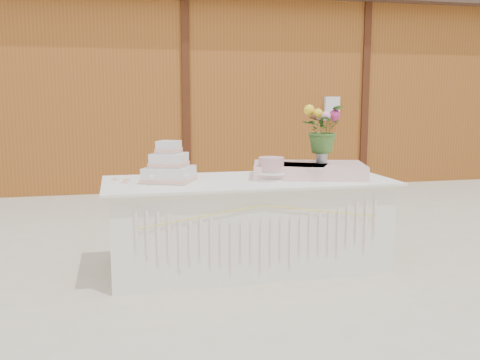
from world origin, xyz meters
name	(u,v)px	position (x,y,z in m)	size (l,w,h in m)	color
ground	(248,267)	(0.00, 0.00, 0.00)	(80.00, 80.00, 0.00)	beige
barn	(172,86)	(-0.01, 5.99, 1.68)	(12.60, 4.60, 3.30)	brown
cake_table	(248,224)	(0.00, 0.00, 0.39)	(2.40, 1.00, 0.77)	white
wedding_cake	(169,168)	(-0.66, 0.02, 0.88)	(0.49, 0.49, 0.34)	silver
pink_cake_stand	(271,167)	(0.18, -0.09, 0.88)	(0.27, 0.27, 0.19)	white
satin_runner	(309,170)	(0.55, 0.02, 0.83)	(0.94, 0.55, 0.12)	beige
flower_vase	(322,155)	(0.66, 0.02, 0.96)	(0.10, 0.10, 0.14)	#A9A9AE
bouquet	(322,123)	(0.66, 0.02, 1.23)	(0.37, 0.32, 0.41)	#3D6628
loose_flowers	(119,181)	(-1.06, 0.12, 0.78)	(0.13, 0.31, 0.02)	pink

